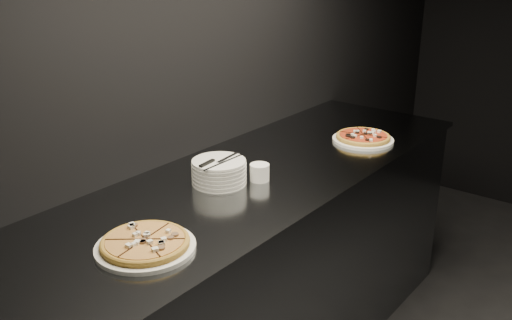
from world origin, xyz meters
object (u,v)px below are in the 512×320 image
Objects in this scene: cutlery at (218,161)px; ramekin at (260,172)px; pizza_mushroom at (145,244)px; pizza_tomato at (363,138)px; plate_stack at (219,172)px; counter at (254,273)px.

cutlery reaches higher than ramekin.
cutlery reaches higher than pizza_mushroom.
ramekin is at bearing 95.31° from pizza_mushroom.
plate_stack is (-0.20, -0.80, 0.03)m from pizza_tomato.
counter is 0.58m from cutlery.
counter is at bearing 152.75° from ramekin.
pizza_mushroom is at bearing -80.52° from counter.
plate_stack reaches higher than ramekin.
pizza_mushroom is at bearing -91.40° from pizza_tomato.
ramekin is (0.10, 0.13, -0.06)m from cutlery.
plate_stack is at bearing -104.04° from pizza_tomato.
pizza_mushroom is 1.68× the size of plate_stack.
cutlery is at bearing 107.24° from pizza_mushroom.
pizza_tomato is 1.36× the size of cutlery.
ramekin reaches higher than pizza_mushroom.
pizza_tomato is 0.69m from ramekin.
cutlery is (0.01, -0.02, 0.05)m from plate_stack.
pizza_tomato is at bearing 88.60° from pizza_mushroom.
counter is 0.83m from pizza_mushroom.
pizza_mushroom is at bearing -78.42° from cutlery.
ramekin is (0.11, 0.12, -0.01)m from plate_stack.
pizza_tomato is at bearing 75.96° from plate_stack.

